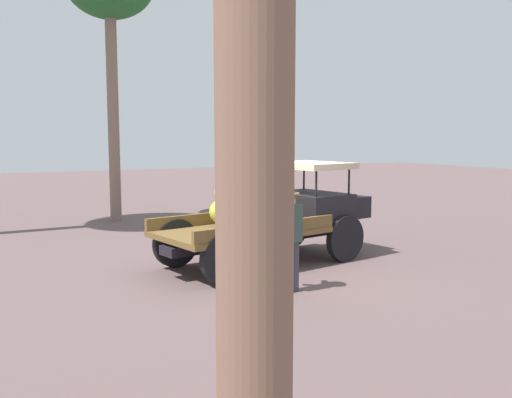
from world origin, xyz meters
name	(u,v)px	position (x,y,z in m)	size (l,w,h in m)	color
ground_plane	(267,264)	(0.00, 0.00, 0.00)	(60.00, 60.00, 0.00)	brown
truck	(276,212)	(0.22, 0.05, 0.97)	(4.63, 2.41, 1.89)	black
farmer	(288,232)	(-0.63, -1.83, 0.94)	(0.52, 0.48, 1.65)	#3B3A49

